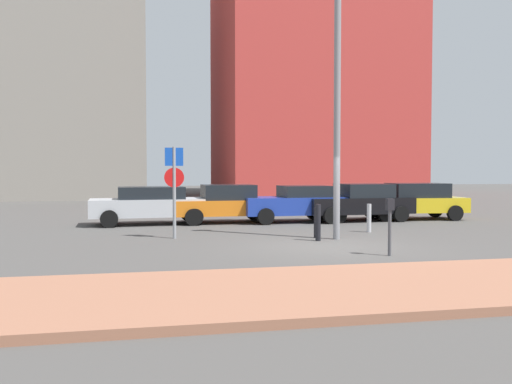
# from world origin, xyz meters

# --- Properties ---
(ground_plane) EXTENTS (120.00, 120.00, 0.00)m
(ground_plane) POSITION_xyz_m (0.00, 0.00, 0.00)
(ground_plane) COLOR #4C4947
(sidewalk_brick) EXTENTS (40.00, 3.68, 0.14)m
(sidewalk_brick) POSITION_xyz_m (0.00, -5.34, 0.07)
(sidewalk_brick) COLOR #9E664C
(sidewalk_brick) RESTS_ON ground
(parked_car_silver) EXTENTS (4.66, 2.21, 1.45)m
(parked_car_silver) POSITION_xyz_m (-4.59, 7.11, 0.78)
(parked_car_silver) COLOR #B7BABF
(parked_car_silver) RESTS_ON ground
(parked_car_orange) EXTENTS (4.04, 2.10, 1.51)m
(parked_car_orange) POSITION_xyz_m (-1.67, 7.18, 0.78)
(parked_car_orange) COLOR orange
(parked_car_orange) RESTS_ON ground
(parked_car_blue) EXTENTS (4.41, 2.06, 1.46)m
(parked_car_blue) POSITION_xyz_m (1.20, 6.91, 0.76)
(parked_car_blue) COLOR #1E389E
(parked_car_blue) RESTS_ON ground
(parked_car_black) EXTENTS (4.55, 2.28, 1.52)m
(parked_car_black) POSITION_xyz_m (3.77, 6.86, 0.78)
(parked_car_black) COLOR black
(parked_car_black) RESTS_ON ground
(parked_car_yellow) EXTENTS (4.46, 2.24, 1.53)m
(parked_car_yellow) POSITION_xyz_m (6.33, 7.02, 0.80)
(parked_car_yellow) COLOR gold
(parked_car_yellow) RESTS_ON ground
(parking_sign_post) EXTENTS (0.60, 0.10, 2.78)m
(parking_sign_post) POSITION_xyz_m (-3.94, 2.59, 1.75)
(parking_sign_post) COLOR gray
(parking_sign_post) RESTS_ON ground
(parking_meter) EXTENTS (0.18, 0.14, 1.39)m
(parking_meter) POSITION_xyz_m (0.99, -1.83, 0.90)
(parking_meter) COLOR #4C4C51
(parking_meter) RESTS_ON ground
(street_lamp) EXTENTS (0.70, 0.36, 7.69)m
(street_lamp) POSITION_xyz_m (0.83, 1.42, 4.48)
(street_lamp) COLOR gray
(street_lamp) RESTS_ON ground
(traffic_bollard_near) EXTENTS (0.15, 0.15, 0.95)m
(traffic_bollard_near) POSITION_xyz_m (2.54, 2.94, 0.48)
(traffic_bollard_near) COLOR #B7B7BC
(traffic_bollard_near) RESTS_ON ground
(traffic_bollard_mid) EXTENTS (0.12, 0.12, 0.92)m
(traffic_bollard_mid) POSITION_xyz_m (0.34, 1.90, 0.46)
(traffic_bollard_mid) COLOR black
(traffic_bollard_mid) RESTS_ON ground
(traffic_bollard_far) EXTENTS (0.15, 0.15, 1.08)m
(traffic_bollard_far) POSITION_xyz_m (0.16, 1.16, 0.54)
(traffic_bollard_far) COLOR black
(traffic_bollard_far) RESTS_ON ground
(building_colorful_midrise) EXTENTS (14.77, 14.11, 29.60)m
(building_colorful_midrise) POSITION_xyz_m (8.68, 29.74, 14.80)
(building_colorful_midrise) COLOR #BF3833
(building_colorful_midrise) RESTS_ON ground
(building_under_construction) EXTENTS (13.05, 15.11, 25.84)m
(building_under_construction) POSITION_xyz_m (-11.22, 31.88, 12.92)
(building_under_construction) COLOR gray
(building_under_construction) RESTS_ON ground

